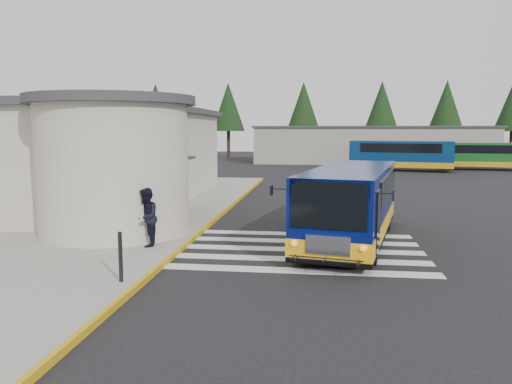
# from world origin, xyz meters

# --- Properties ---
(ground) EXTENTS (140.00, 140.00, 0.00)m
(ground) POSITION_xyz_m (0.00, 0.00, 0.00)
(ground) COLOR black
(ground) RESTS_ON ground
(sidewalk) EXTENTS (10.00, 34.00, 0.15)m
(sidewalk) POSITION_xyz_m (-9.00, 4.00, 0.07)
(sidewalk) COLOR gray
(sidewalk) RESTS_ON ground
(curb_strip) EXTENTS (0.12, 34.00, 0.16)m
(curb_strip) POSITION_xyz_m (-4.05, 4.00, 0.08)
(curb_strip) COLOR #C39512
(curb_strip) RESTS_ON ground
(station_building) EXTENTS (12.70, 18.70, 4.80)m
(station_building) POSITION_xyz_m (-10.84, 6.91, 2.57)
(station_building) COLOR beige
(station_building) RESTS_ON ground
(crosswalk) EXTENTS (8.00, 5.35, 0.01)m
(crosswalk) POSITION_xyz_m (-0.50, -0.80, 0.01)
(crosswalk) COLOR silver
(crosswalk) RESTS_ON ground
(depot_building) EXTENTS (26.40, 8.40, 4.20)m
(depot_building) POSITION_xyz_m (6.00, 42.00, 2.11)
(depot_building) COLOR gray
(depot_building) RESTS_ON ground
(tree_line) EXTENTS (58.40, 4.40, 10.00)m
(tree_line) POSITION_xyz_m (6.29, 50.00, 6.77)
(tree_line) COLOR black
(tree_line) RESTS_ON ground
(transit_bus) EXTENTS (4.38, 9.20, 2.52)m
(transit_bus) POSITION_xyz_m (1.30, 0.61, 1.21)
(transit_bus) COLOR #071158
(transit_bus) RESTS_ON ground
(pedestrian_a) EXTENTS (0.57, 0.75, 1.83)m
(pedestrian_a) POSITION_xyz_m (-6.47, -1.20, 1.06)
(pedestrian_a) COLOR black
(pedestrian_a) RESTS_ON sidewalk
(pedestrian_b) EXTENTS (0.90, 1.04, 1.84)m
(pedestrian_b) POSITION_xyz_m (-5.13, -1.53, 1.07)
(pedestrian_b) COLOR black
(pedestrian_b) RESTS_ON sidewalk
(bollard) EXTENTS (0.10, 0.10, 1.22)m
(bollard) POSITION_xyz_m (-4.48, -5.17, 0.76)
(bollard) COLOR black
(bollard) RESTS_ON sidewalk
(far_bus_a) EXTENTS (9.57, 4.74, 2.38)m
(far_bus_a) POSITION_xyz_m (7.71, 31.24, 1.55)
(far_bus_a) COLOR navy
(far_bus_a) RESTS_ON ground
(far_bus_b) EXTENTS (8.82, 3.54, 2.21)m
(far_bus_b) POSITION_xyz_m (15.65, 33.28, 1.44)
(far_bus_b) COLOR #15521C
(far_bus_b) RESTS_ON ground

